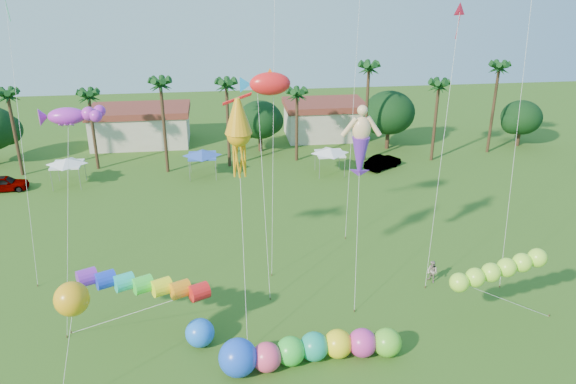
{
  "coord_description": "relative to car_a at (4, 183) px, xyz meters",
  "views": [
    {
      "loc": [
        -4.05,
        -21.7,
        22.39
      ],
      "look_at": [
        0.0,
        10.0,
        9.0
      ],
      "focal_mm": 35.0,
      "sensor_mm": 36.0,
      "label": 1
    }
  ],
  "objects": [
    {
      "name": "spectator_b",
      "position": [
        37.52,
        -22.72,
        0.05
      ],
      "size": [
        0.96,
        1.04,
        1.71
      ],
      "primitive_type": "imported",
      "rotation": [
        0.0,
        0.0,
        -1.09
      ],
      "color": "#A28D87",
      "rests_on": "ground"
    },
    {
      "name": "car_a",
      "position": [
        0.0,
        0.0,
        0.0
      ],
      "size": [
        4.83,
        2.22,
        1.6
      ],
      "primitive_type": "imported",
      "rotation": [
        0.0,
        0.0,
        1.64
      ],
      "color": "#4C4C54",
      "rests_on": "ground"
    },
    {
      "name": "squid_kite",
      "position": [
        23.5,
        -24.43,
        11.67
      ],
      "size": [
        1.94,
        5.53,
        14.84
      ],
      "color": "orange",
      "rests_on": "ground"
    },
    {
      "name": "delta_kite_red",
      "position": [
        38.72,
        -19.59,
        17.88
      ],
      "size": [
        2.61,
        4.33,
        19.65
      ],
      "color": "red",
      "rests_on": "ground"
    },
    {
      "name": "lobster_kite",
      "position": [
        13.37,
        -23.18,
        12.85
      ],
      "size": [
        4.32,
        4.75,
        14.4
      ],
      "color": "#B526C2",
      "rests_on": "ground"
    },
    {
      "name": "car_b",
      "position": [
        40.78,
        1.5,
        -0.02
      ],
      "size": [
        4.84,
        3.99,
        1.56
      ],
      "primitive_type": "imported",
      "rotation": [
        0.0,
        0.0,
        2.16
      ],
      "color": "#4C4C54",
      "rests_on": "ground"
    },
    {
      "name": "tree_line",
      "position": [
        29.94,
        8.56,
        3.47
      ],
      "size": [
        69.46,
        8.91,
        11.0
      ],
      "color": "#3A2819",
      "rests_on": "ground"
    },
    {
      "name": "delta_kite_green",
      "position": [
        8.51,
        -15.38,
        18.96
      ],
      "size": [
        1.14,
        4.73,
        20.77
      ],
      "color": "#36E680",
      "rests_on": "ground"
    },
    {
      "name": "fish_kite",
      "position": [
        26.05,
        -18.03,
        13.39
      ],
      "size": [
        4.41,
        6.4,
        15.1
      ],
      "color": "red",
      "rests_on": "ground"
    },
    {
      "name": "buildings_row",
      "position": [
        23.29,
        14.56,
        1.2
      ],
      "size": [
        35.0,
        7.0,
        4.0
      ],
      "color": "beige",
      "rests_on": "ground"
    },
    {
      "name": "blue_ball",
      "position": [
        20.54,
        -28.0,
        0.1
      ],
      "size": [
        1.81,
        1.81,
        1.81
      ],
      "primitive_type": "sphere",
      "color": "#1C6EFF",
      "rests_on": "ground"
    },
    {
      "name": "caterpillar_inflatable",
      "position": [
        26.72,
        -30.49,
        0.15
      ],
      "size": [
        11.12,
        2.9,
        2.26
      ],
      "rotation": [
        0.0,
        0.0,
        0.08
      ],
      "color": "#FE4273",
      "rests_on": "ground"
    },
    {
      "name": "orange_ball_kite",
      "position": [
        14.34,
        -31.29,
        5.26
      ],
      "size": [
        2.36,
        2.53,
        6.98
      ],
      "color": "orange",
      "rests_on": "ground"
    },
    {
      "name": "rainbow_tube",
      "position": [
        18.58,
        -26.89,
        2.37
      ],
      "size": [
        10.45,
        3.2,
        3.73
      ],
      "color": "red",
      "rests_on": "ground"
    },
    {
      "name": "green_worm",
      "position": [
        36.93,
        -28.3,
        2.62
      ],
      "size": [
        10.32,
        1.35,
        4.17
      ],
      "color": "#ADFE38",
      "rests_on": "ground"
    },
    {
      "name": "merman_kite",
      "position": [
        31.95,
        -21.28,
        9.58
      ],
      "size": [
        2.36,
        5.47,
        12.83
      ],
      "color": "#F1C089",
      "rests_on": "ground"
    },
    {
      "name": "tent_row",
      "position": [
        20.38,
        0.89,
        1.95
      ],
      "size": [
        31.0,
        4.0,
        0.6
      ],
      "color": "white",
      "rests_on": "ground"
    }
  ]
}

